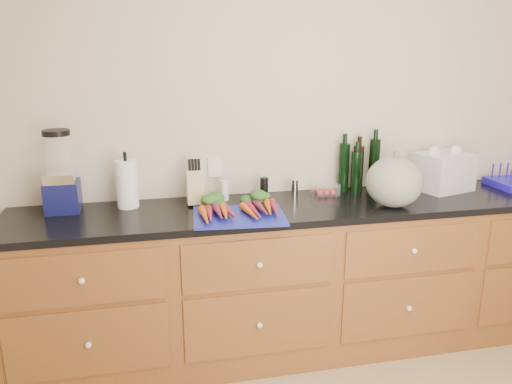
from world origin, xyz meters
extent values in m
cube|color=beige|center=(0.00, 1.62, 1.30)|extent=(4.10, 0.05, 2.60)
cube|color=brown|center=(0.00, 1.30, 0.45)|extent=(3.60, 0.60, 0.90)
cube|color=brown|center=(-1.35, 0.99, 0.72)|extent=(0.82, 0.01, 0.28)
sphere|color=white|center=(-1.35, 0.98, 0.72)|extent=(0.03, 0.03, 0.03)
cube|color=brown|center=(-1.35, 0.99, 0.36)|extent=(0.82, 0.01, 0.38)
sphere|color=white|center=(-1.35, 0.98, 0.36)|extent=(0.03, 0.03, 0.03)
cube|color=brown|center=(-0.45, 0.99, 0.72)|extent=(0.82, 0.01, 0.28)
sphere|color=white|center=(-0.45, 0.98, 0.72)|extent=(0.03, 0.03, 0.03)
cube|color=brown|center=(-0.45, 0.99, 0.36)|extent=(0.82, 0.01, 0.38)
sphere|color=white|center=(-0.45, 0.98, 0.36)|extent=(0.03, 0.03, 0.03)
cube|color=brown|center=(0.45, 0.99, 0.72)|extent=(0.82, 0.01, 0.28)
sphere|color=white|center=(0.45, 0.98, 0.72)|extent=(0.03, 0.03, 0.03)
cube|color=brown|center=(0.45, 0.99, 0.36)|extent=(0.82, 0.01, 0.38)
sphere|color=white|center=(0.45, 0.98, 0.36)|extent=(0.03, 0.03, 0.03)
cube|color=black|center=(0.00, 1.30, 0.92)|extent=(3.64, 0.62, 0.04)
cube|color=#18219D|center=(-0.53, 1.14, 0.95)|extent=(0.52, 0.41, 0.01)
cone|color=#CF5A18|center=(-0.72, 1.12, 0.98)|extent=(0.05, 0.22, 0.05)
cone|color=maroon|center=(-0.68, 1.12, 0.98)|extent=(0.05, 0.22, 0.05)
cone|color=#702246|center=(-0.65, 1.12, 0.98)|extent=(0.05, 0.22, 0.05)
cone|color=#CF5A18|center=(-0.61, 1.12, 0.98)|extent=(0.05, 0.22, 0.05)
cone|color=maroon|center=(-0.58, 1.12, 0.98)|extent=(0.05, 0.22, 0.05)
ellipsoid|color=#21531B|center=(-0.65, 1.28, 0.99)|extent=(0.22, 0.13, 0.07)
cone|color=#CF5A18|center=(-0.48, 1.12, 0.98)|extent=(0.05, 0.22, 0.05)
cone|color=maroon|center=(-0.44, 1.12, 0.98)|extent=(0.05, 0.22, 0.05)
cone|color=#702246|center=(-0.41, 1.12, 0.98)|extent=(0.05, 0.22, 0.05)
cone|color=#CF5A18|center=(-0.38, 1.12, 0.98)|extent=(0.05, 0.22, 0.05)
cone|color=maroon|center=(-0.34, 1.12, 0.98)|extent=(0.05, 0.22, 0.05)
ellipsoid|color=#21531B|center=(-0.41, 1.28, 0.99)|extent=(0.22, 0.13, 0.07)
ellipsoid|color=slate|center=(0.38, 1.15, 1.09)|extent=(0.33, 0.33, 0.29)
cube|color=#0F134A|center=(-1.48, 1.46, 1.03)|extent=(0.18, 0.18, 0.17)
cube|color=silver|center=(-1.48, 1.43, 1.14)|extent=(0.16, 0.11, 0.05)
cylinder|color=white|center=(-1.48, 1.46, 1.25)|extent=(0.14, 0.14, 0.24)
cylinder|color=black|center=(-1.48, 1.46, 1.39)|extent=(0.15, 0.15, 0.03)
cylinder|color=white|center=(-1.12, 1.46, 1.08)|extent=(0.12, 0.12, 0.27)
cube|color=tan|center=(-0.74, 1.44, 1.04)|extent=(0.10, 0.10, 0.20)
cylinder|color=silver|center=(-0.56, 1.48, 1.00)|extent=(0.05, 0.05, 0.12)
cylinder|color=black|center=(-0.31, 1.48, 1.00)|extent=(0.05, 0.05, 0.13)
cylinder|color=white|center=(-0.11, 1.48, 0.99)|extent=(0.05, 0.05, 0.10)
cube|color=white|center=(0.08, 1.47, 0.98)|extent=(0.15, 0.12, 0.07)
cylinder|color=black|center=(0.22, 1.52, 1.10)|extent=(0.07, 0.07, 0.31)
cylinder|color=black|center=(0.32, 1.53, 1.09)|extent=(0.07, 0.07, 0.29)
cylinder|color=black|center=(0.43, 1.52, 1.11)|extent=(0.07, 0.07, 0.33)
cylinder|color=black|center=(0.28, 1.46, 1.08)|extent=(0.07, 0.07, 0.27)
camera|label=1|loc=(-0.98, -1.40, 1.81)|focal=35.00mm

